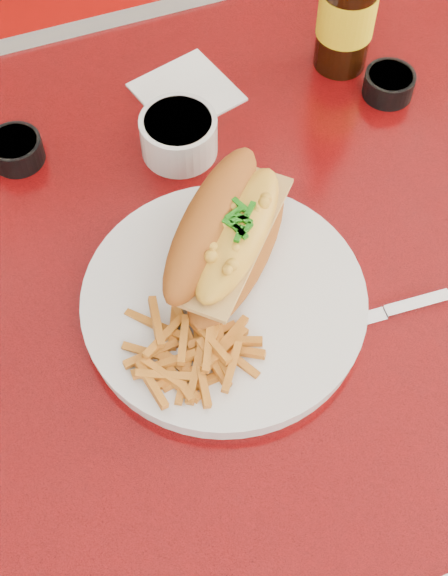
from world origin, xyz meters
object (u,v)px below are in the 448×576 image
object	(u,v)px
gravy_ramekin	(179,134)
sauce_cup_right	(389,83)
dinner_plate	(224,302)
sauce_cup_left	(16,149)
diner_table	(238,319)
booth_bench_far	(98,80)
fork	(263,244)
knife	(377,315)
mac_hoagie	(228,235)

from	to	relation	value
gravy_ramekin	sauce_cup_right	size ratio (longest dim) A/B	1.33
dinner_plate	sauce_cup_left	distance (m)	0.32
diner_table	booth_bench_far	world-z (taller)	booth_bench_far
diner_table	sauce_cup_left	xyz separation A→B (m)	(-0.20, 0.21, 0.18)
dinner_plate	sauce_cup_left	world-z (taller)	sauce_cup_left
diner_table	sauce_cup_left	bearing A→B (deg)	133.64
gravy_ramekin	sauce_cup_left	xyz separation A→B (m)	(-0.18, 0.05, -0.01)
sauce_cup_right	gravy_ramekin	bearing A→B (deg)	179.42
dinner_plate	sauce_cup_right	size ratio (longest dim) A/B	4.23
diner_table	booth_bench_far	distance (m)	0.87
fork	sauce_cup_left	bearing A→B (deg)	34.85
sauce_cup_left	knife	bearing A→B (deg)	-48.55
dinner_plate	sauce_cup_right	distance (m)	0.37
diner_table	knife	distance (m)	0.23
fork	sauce_cup_right	bearing A→B (deg)	-63.03
fork	sauce_cup_left	distance (m)	0.31
booth_bench_far	sauce_cup_right	size ratio (longest dim) A/B	16.90
sauce_cup_left	knife	distance (m)	0.45
diner_table	sauce_cup_right	distance (m)	0.35
fork	diner_table	bearing A→B (deg)	36.99
mac_hoagie	knife	bearing A→B (deg)	-88.94
diner_table	sauce_cup_left	distance (m)	0.34
knife	sauce_cup_right	bearing A→B (deg)	64.99
mac_hoagie	knife	world-z (taller)	mac_hoagie
booth_bench_far	mac_hoagie	size ratio (longest dim) A/B	5.46
fork	gravy_ramekin	world-z (taller)	gravy_ramekin
dinner_plate	mac_hoagie	size ratio (longest dim) A/B	1.37
gravy_ramekin	sauce_cup_left	distance (m)	0.19
sauce_cup_left	mac_hoagie	bearing A→B (deg)	-52.34
gravy_ramekin	sauce_cup_right	world-z (taller)	gravy_ramekin
diner_table	dinner_plate	world-z (taller)	dinner_plate
dinner_plate	gravy_ramekin	xyz separation A→B (m)	(0.03, 0.22, 0.02)
mac_hoagie	diner_table	bearing A→B (deg)	-4.72
booth_bench_far	fork	world-z (taller)	booth_bench_far
fork	sauce_cup_right	size ratio (longest dim) A/B	2.35
dinner_plate	sauce_cup_right	xyz separation A→B (m)	(0.30, 0.22, 0.01)
knife	gravy_ramekin	bearing A→B (deg)	115.79
diner_table	mac_hoagie	bearing A→B (deg)	-137.74
sauce_cup_left	gravy_ramekin	bearing A→B (deg)	-16.33
booth_bench_far	dinner_plate	distance (m)	1.01
mac_hoagie	sauce_cup_right	xyz separation A→B (m)	(0.28, 0.17, -0.04)
mac_hoagie	sauce_cup_left	bearing A→B (deg)	80.69
dinner_plate	knife	size ratio (longest dim) A/B	1.53
gravy_ramekin	sauce_cup_left	world-z (taller)	gravy_ramekin
dinner_plate	mac_hoagie	world-z (taller)	mac_hoagie
sauce_cup_left	diner_table	bearing A→B (deg)	-46.36
booth_bench_far	knife	distance (m)	1.06
booth_bench_far	dinner_plate	bearing A→B (deg)	-92.87
diner_table	fork	xyz separation A→B (m)	(0.02, -0.02, 0.18)
dinner_plate	sauce_cup_left	xyz separation A→B (m)	(-0.15, 0.27, 0.01)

